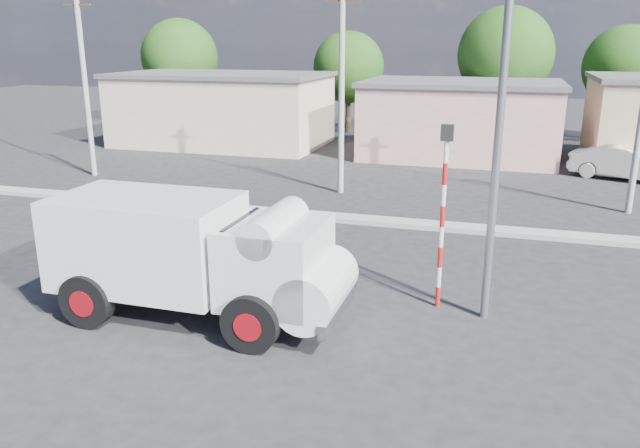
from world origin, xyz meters
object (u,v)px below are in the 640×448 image
(bicycle, at_px, (315,274))
(car_cream, at_px, (625,163))
(streetlight, at_px, (493,99))
(truck, at_px, (199,254))
(traffic_pole, at_px, (443,202))
(cyclist, at_px, (315,260))

(bicycle, xyz_separation_m, car_cream, (9.58, 16.80, 0.22))
(car_cream, relative_size, streetlight, 0.52)
(truck, xyz_separation_m, traffic_pole, (5.14, 2.18, 1.05))
(truck, relative_size, bicycle, 3.22)
(truck, bearing_deg, streetlight, 17.58)
(car_cream, height_order, streetlight, streetlight)
(bicycle, bearing_deg, streetlight, -99.35)
(truck, distance_m, cyclist, 2.99)
(truck, height_order, car_cream, truck)
(bicycle, height_order, streetlight, streetlight)
(traffic_pole, bearing_deg, car_cream, 68.58)
(traffic_pole, distance_m, streetlight, 2.56)
(cyclist, bearing_deg, traffic_pole, -94.39)
(cyclist, height_order, streetlight, streetlight)
(bicycle, relative_size, car_cream, 0.45)
(car_cream, distance_m, traffic_pole, 17.98)
(cyclist, relative_size, streetlight, 0.20)
(cyclist, bearing_deg, truck, 127.06)
(cyclist, distance_m, car_cream, 19.34)
(cyclist, bearing_deg, car_cream, -36.82)
(bicycle, height_order, cyclist, cyclist)
(bicycle, distance_m, traffic_pole, 3.67)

